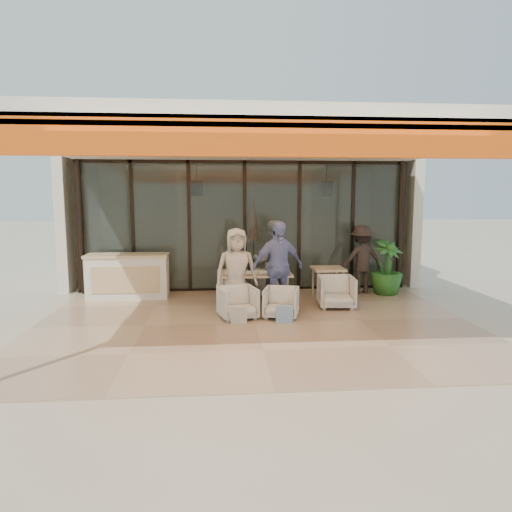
{
  "coord_description": "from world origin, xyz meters",
  "views": [
    {
      "loc": [
        -0.67,
        -8.17,
        2.37
      ],
      "look_at": [
        0.1,
        0.9,
        1.15
      ],
      "focal_mm": 32.0,
      "sensor_mm": 36.0,
      "label": 1
    }
  ],
  "objects_px": {
    "host_counter": "(128,276)",
    "chair_far_left": "(234,282)",
    "side_chair": "(336,290)",
    "diner_grey": "(273,261)",
    "standing_woman": "(362,260)",
    "chair_near_right": "(281,301)",
    "diner_cream": "(236,271)",
    "diner_periwinkle": "(278,267)",
    "potted_palm": "(387,267)",
    "diner_navy": "(235,268)",
    "dining_table": "(255,275)",
    "chair_near_left": "(238,301)",
    "chair_far_right": "(270,283)",
    "side_table": "(328,272)"
  },
  "relations": [
    {
      "from": "dining_table",
      "to": "standing_woman",
      "type": "xyz_separation_m",
      "value": [
        2.66,
        1.08,
        0.14
      ]
    },
    {
      "from": "chair_far_right",
      "to": "side_table",
      "type": "distance_m",
      "value": 1.39
    },
    {
      "from": "diner_cream",
      "to": "standing_woman",
      "type": "distance_m",
      "value": 3.43
    },
    {
      "from": "diner_periwinkle",
      "to": "chair_near_left",
      "type": "bearing_deg",
      "value": -166.0
    },
    {
      "from": "host_counter",
      "to": "diner_grey",
      "type": "relative_size",
      "value": 1.01
    },
    {
      "from": "dining_table",
      "to": "potted_palm",
      "type": "height_order",
      "value": "potted_palm"
    },
    {
      "from": "host_counter",
      "to": "side_chair",
      "type": "distance_m",
      "value": 4.7
    },
    {
      "from": "diner_periwinkle",
      "to": "potted_palm",
      "type": "xyz_separation_m",
      "value": [
        2.78,
        1.34,
        -0.26
      ]
    },
    {
      "from": "chair_near_right",
      "to": "side_chair",
      "type": "height_order",
      "value": "side_chair"
    },
    {
      "from": "chair_near_right",
      "to": "side_chair",
      "type": "bearing_deg",
      "value": 43.2
    },
    {
      "from": "chair_near_left",
      "to": "diner_navy",
      "type": "relative_size",
      "value": 0.45
    },
    {
      "from": "chair_far_right",
      "to": "chair_near_right",
      "type": "distance_m",
      "value": 1.9
    },
    {
      "from": "diner_navy",
      "to": "side_table",
      "type": "relative_size",
      "value": 2.08
    },
    {
      "from": "chair_far_right",
      "to": "diner_grey",
      "type": "distance_m",
      "value": 0.77
    },
    {
      "from": "host_counter",
      "to": "chair_near_right",
      "type": "xyz_separation_m",
      "value": [
        3.26,
        -1.92,
        -0.2
      ]
    },
    {
      "from": "side_table",
      "to": "standing_woman",
      "type": "relative_size",
      "value": 0.45
    },
    {
      "from": "chair_far_right",
      "to": "chair_near_left",
      "type": "relative_size",
      "value": 0.94
    },
    {
      "from": "chair_far_left",
      "to": "standing_woman",
      "type": "xyz_separation_m",
      "value": [
        3.07,
        0.13,
        0.48
      ]
    },
    {
      "from": "side_table",
      "to": "chair_far_right",
      "type": "bearing_deg",
      "value": 159.65
    },
    {
      "from": "potted_palm",
      "to": "chair_far_left",
      "type": "bearing_deg",
      "value": 179.01
    },
    {
      "from": "dining_table",
      "to": "chair_near_left",
      "type": "bearing_deg",
      "value": -113.43
    },
    {
      "from": "diner_navy",
      "to": "diner_periwinkle",
      "type": "relative_size",
      "value": 0.84
    },
    {
      "from": "host_counter",
      "to": "standing_woman",
      "type": "bearing_deg",
      "value": 1.16
    },
    {
      "from": "host_counter",
      "to": "chair_far_left",
      "type": "relative_size",
      "value": 2.62
    },
    {
      "from": "diner_navy",
      "to": "potted_palm",
      "type": "height_order",
      "value": "diner_navy"
    },
    {
      "from": "dining_table",
      "to": "diner_cream",
      "type": "relative_size",
      "value": 0.87
    },
    {
      "from": "diner_navy",
      "to": "diner_cream",
      "type": "relative_size",
      "value": 0.9
    },
    {
      "from": "host_counter",
      "to": "diner_grey",
      "type": "xyz_separation_m",
      "value": [
        3.26,
        -0.52,
        0.38
      ]
    },
    {
      "from": "diner_cream",
      "to": "diner_periwinkle",
      "type": "distance_m",
      "value": 0.84
    },
    {
      "from": "diner_cream",
      "to": "potted_palm",
      "type": "bearing_deg",
      "value": 14.24
    },
    {
      "from": "side_chair",
      "to": "potted_palm",
      "type": "relative_size",
      "value": 0.57
    },
    {
      "from": "chair_near_left",
      "to": "side_chair",
      "type": "bearing_deg",
      "value": 4.01
    },
    {
      "from": "dining_table",
      "to": "diner_grey",
      "type": "bearing_deg",
      "value": 46.21
    },
    {
      "from": "diner_grey",
      "to": "diner_periwinkle",
      "type": "relative_size",
      "value": 0.98
    },
    {
      "from": "chair_far_left",
      "to": "side_table",
      "type": "height_order",
      "value": "side_table"
    },
    {
      "from": "potted_palm",
      "to": "side_table",
      "type": "bearing_deg",
      "value": -164.97
    },
    {
      "from": "diner_grey",
      "to": "diner_cream",
      "type": "xyz_separation_m",
      "value": [
        -0.84,
        -0.9,
        -0.05
      ]
    },
    {
      "from": "side_chair",
      "to": "chair_near_left",
      "type": "bearing_deg",
      "value": -156.49
    },
    {
      "from": "side_chair",
      "to": "standing_woman",
      "type": "xyz_separation_m",
      "value": [
        0.97,
        1.35,
        0.45
      ]
    },
    {
      "from": "chair_far_left",
      "to": "diner_cream",
      "type": "relative_size",
      "value": 0.41
    },
    {
      "from": "diner_cream",
      "to": "diner_periwinkle",
      "type": "height_order",
      "value": "diner_periwinkle"
    },
    {
      "from": "host_counter",
      "to": "diner_cream",
      "type": "bearing_deg",
      "value": -30.38
    },
    {
      "from": "diner_grey",
      "to": "standing_woman",
      "type": "xyz_separation_m",
      "value": [
        2.23,
        0.63,
        -0.08
      ]
    },
    {
      "from": "host_counter",
      "to": "side_chair",
      "type": "bearing_deg",
      "value": -15.31
    },
    {
      "from": "diner_periwinkle",
      "to": "potted_palm",
      "type": "bearing_deg",
      "value": 8.92
    },
    {
      "from": "side_table",
      "to": "chair_near_right",
      "type": "bearing_deg",
      "value": -131.5
    },
    {
      "from": "diner_navy",
      "to": "side_table",
      "type": "height_order",
      "value": "diner_navy"
    },
    {
      "from": "host_counter",
      "to": "chair_far_left",
      "type": "bearing_deg",
      "value": -0.48
    },
    {
      "from": "host_counter",
      "to": "dining_table",
      "type": "distance_m",
      "value": 3.0
    },
    {
      "from": "chair_far_left",
      "to": "side_chair",
      "type": "xyz_separation_m",
      "value": [
        2.11,
        -1.22,
        0.02
      ]
    }
  ]
}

